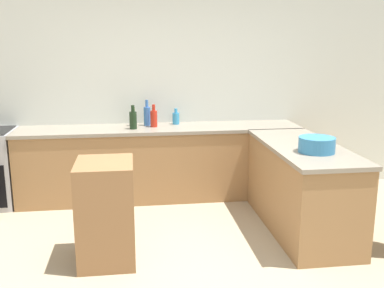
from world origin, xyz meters
The scene contains 11 objects.
ground_plane centered at (0.00, 0.00, 0.00)m, with size 14.00×14.00×0.00m, color tan.
wall_back centered at (0.00, 2.46, 1.35)m, with size 8.00×0.06×2.70m.
counter_back centered at (0.00, 2.12, 0.44)m, with size 3.40×0.65×0.88m.
counter_peninsula centered at (1.36, 0.96, 0.44)m, with size 0.69×1.72×0.88m.
island_table centered at (-0.58, 0.52, 0.45)m, with size 0.48×0.57×0.90m.
mixing_bowl centered at (1.36, 0.66, 0.95)m, with size 0.34×0.34×0.14m.
dish_soap_bottle centered at (0.21, 2.29, 0.96)m, with size 0.09×0.09×0.20m.
olive_oil_bottle centered at (-0.31, 2.24, 0.97)m, with size 0.07×0.07×0.23m.
hot_sauce_bottle centered at (-0.07, 2.14, 0.99)m, with size 0.08×0.08×0.27m.
wine_bottle_dark centered at (-0.32, 2.04, 0.99)m, with size 0.09×0.09×0.28m.
water_bottle_blue centered at (-0.15, 2.25, 1.01)m, with size 0.08×0.08×0.31m.
Camera 1 is at (-0.33, -3.20, 1.89)m, focal length 42.00 mm.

